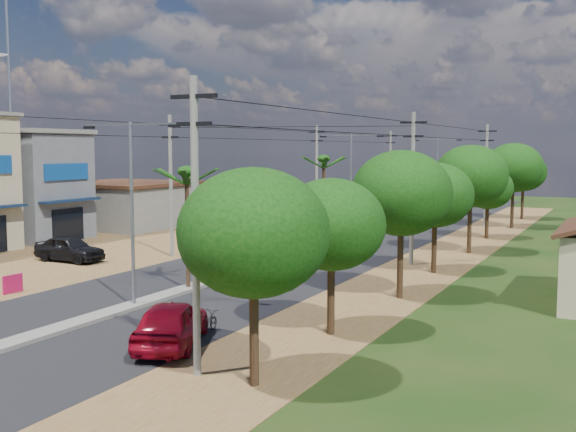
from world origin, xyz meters
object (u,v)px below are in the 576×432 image
Objects in this scene: car_white_far at (264,232)px; roadside_sign at (13,284)px; car_red_near at (171,324)px; car_silver_mid at (320,246)px; car_parked_dark at (70,249)px; moto_rider_east at (207,324)px.

car_white_far reaches higher than roadside_sign.
car_red_near reaches higher than car_white_far.
car_silver_mid is (-3.50, 20.13, -0.10)m from car_red_near.
car_parked_dark is (-6.35, -12.96, -0.01)m from car_white_far.
moto_rider_east is (10.20, -22.57, -0.39)m from car_white_far.
car_silver_mid reaches higher than roadside_sign.
car_red_near is 0.88× the size of car_white_far.
moto_rider_east is (16.55, -9.61, -0.38)m from car_parked_dark.
car_parked_dark is 19.14m from moto_rider_east.
car_red_near is at bearing -70.98° from car_white_far.
car_parked_dark reaches higher than car_silver_mid.
car_white_far reaches higher than car_silver_mid.
car_white_far is at bearing -26.15° from car_parked_dark.
car_red_near is 26.45m from car_white_far.
roadside_sign is (4.33, -7.94, -0.33)m from car_parked_dark.
car_silver_mid is 3.98× the size of roadside_sign.
car_white_far is 21.01m from roadside_sign.
car_red_near reaches higher than car_parked_dark.
car_parked_dark reaches higher than roadside_sign.
car_white_far is 4.98× the size of roadside_sign.
car_red_near is 1.97m from moto_rider_east.
car_silver_mid is at bearing -56.24° from car_parked_dark.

